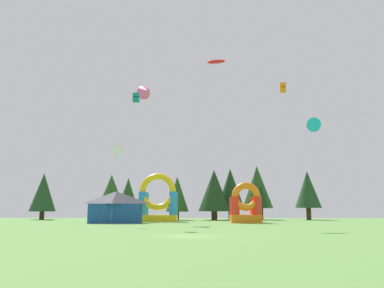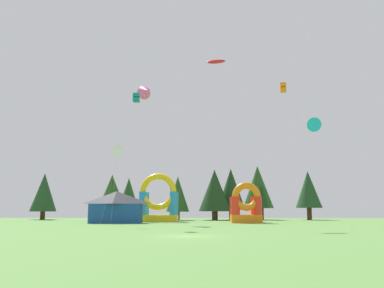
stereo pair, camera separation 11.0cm
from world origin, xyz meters
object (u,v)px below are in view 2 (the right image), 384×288
kite_cyan_delta (316,125)px  inflatable_orange_dome (246,208)px  kite_pink_delta (146,92)px  kite_red_parafoil (216,62)px  kite_orange_box (283,88)px  inflatable_yellow_castle (159,204)px  kite_teal_box (136,98)px  kite_white_diamond (117,150)px  festival_tent (116,207)px

kite_cyan_delta → inflatable_orange_dome: 16.16m
kite_pink_delta → kite_red_parafoil: size_ratio=0.99×
kite_orange_box → inflatable_orange_dome: 20.39m
kite_red_parafoil → kite_cyan_delta: 15.43m
kite_orange_box → kite_cyan_delta: (5.26, 5.79, -3.32)m
inflatable_orange_dome → kite_cyan_delta: bearing=-45.6°
inflatable_yellow_castle → inflatable_orange_dome: bearing=-19.7°
kite_teal_box → inflatable_yellow_castle: size_ratio=2.05×
kite_cyan_delta → kite_teal_box: kite_teal_box is taller
kite_white_diamond → inflatable_orange_dome: bearing=36.8°
kite_pink_delta → kite_white_diamond: kite_pink_delta is taller
kite_cyan_delta → inflatable_yellow_castle: (-22.00, 13.50, -9.97)m
festival_tent → kite_pink_delta: bearing=10.9°
inflatable_orange_dome → kite_teal_box: bearing=-135.4°
kite_pink_delta → kite_orange_box: bearing=-35.5°
kite_teal_box → inflatable_orange_dome: size_ratio=2.66×
kite_cyan_delta → kite_teal_box: size_ratio=0.88×
kite_red_parafoil → kite_teal_box: (-9.70, -2.34, -5.32)m
kite_cyan_delta → inflatable_yellow_castle: bearing=148.5°
kite_white_diamond → inflatable_yellow_castle: bearing=79.5°
kite_pink_delta → inflatable_yellow_castle: 18.09m
kite_pink_delta → kite_cyan_delta: bearing=-17.1°
kite_orange_box → kite_red_parafoil: size_ratio=0.79×
festival_tent → kite_teal_box: bearing=-68.9°
kite_red_parafoil → kite_cyan_delta: bearing=13.3°
kite_orange_box → kite_red_parafoil: 9.31m
kite_cyan_delta → festival_tent: size_ratio=1.94×
kite_white_diamond → inflatable_orange_dome: size_ratio=1.65×
kite_orange_box → kite_white_diamond: bearing=174.6°
kite_pink_delta → kite_cyan_delta: 25.57m
kite_orange_box → kite_teal_box: size_ratio=1.06×
festival_tent → inflatable_yellow_castle: bearing=52.7°
kite_red_parafoil → inflatable_orange_dome: kite_red_parafoil is taller
kite_cyan_delta → festival_tent: kite_cyan_delta is taller
inflatable_orange_dome → kite_red_parafoil: bearing=-111.3°
kite_white_diamond → kite_orange_box: kite_orange_box is taller
kite_pink_delta → kite_white_diamond: size_ratio=2.14×
kite_orange_box → inflatable_orange_dome: size_ratio=2.83×
kite_orange_box → kite_teal_box: (-17.48, 0.37, -0.97)m
inflatable_orange_dome → inflatable_yellow_castle: bearing=160.3°
kite_teal_box → festival_tent: size_ratio=2.21×
kite_pink_delta → kite_teal_box: size_ratio=1.33×
kite_orange_box → kite_teal_box: bearing=178.8°
kite_cyan_delta → inflatable_yellow_castle: kite_cyan_delta is taller
kite_red_parafoil → kite_teal_box: kite_red_parafoil is taller
kite_white_diamond → kite_red_parafoil: size_ratio=0.46×
kite_cyan_delta → inflatable_yellow_castle: size_ratio=1.80×
kite_white_diamond → kite_red_parafoil: kite_red_parafoil is taller
kite_cyan_delta → inflatable_orange_dome: size_ratio=2.34×
kite_pink_delta → inflatable_yellow_castle: size_ratio=2.72×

